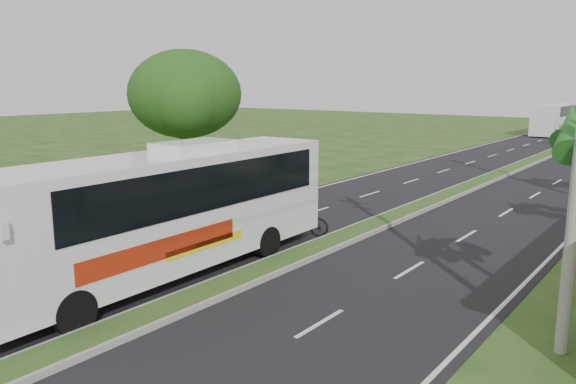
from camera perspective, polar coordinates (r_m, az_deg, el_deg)
The scene contains 8 objects.
ground at distance 16.14m, azimuth -7.25°, elevation -10.06°, with size 180.00×180.00×0.00m, color #1E4318.
road_asphalt at distance 32.96m, azimuth 17.90°, elevation 0.40°, with size 14.00×160.00×0.02m, color black.
median_strip at distance 32.94m, azimuth 17.91°, elevation 0.56°, with size 1.20×160.00×0.18m.
lane_edge_left at distance 35.70m, azimuth 7.74°, elevation 1.60°, with size 0.12×160.00×0.01m, color silver.
shade_tree at distance 30.76m, azimuth -10.54°, elevation 9.44°, with size 6.30×6.00×7.54m.
coach_bus_main at distance 16.98m, azimuth -12.16°, elevation -1.37°, with size 2.85×12.49×4.02m.
coach_bus_far at distance 71.09m, azimuth 25.65°, elevation 6.84°, with size 2.95×11.66×3.37m.
motorcyclist at distance 21.43m, azimuth 1.66°, elevation -2.30°, with size 2.03×1.07×2.37m.
Camera 1 is at (10.66, -10.65, 5.78)m, focal length 35.00 mm.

